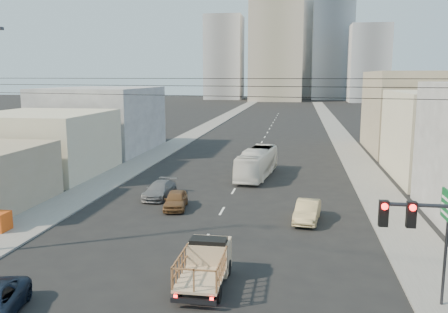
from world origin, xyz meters
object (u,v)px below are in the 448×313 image
(flatbed_pickup, at_px, (205,262))
(sedan_brown, at_px, (176,200))
(city_bus, at_px, (257,163))
(sedan_tan, at_px, (307,211))
(green_sign, at_px, (447,219))
(sedan_grey, at_px, (160,190))

(flatbed_pickup, xyz_separation_m, sedan_brown, (-4.55, 12.08, -0.46))
(city_bus, relative_size, sedan_tan, 2.33)
(sedan_brown, xyz_separation_m, sedan_tan, (9.29, -1.59, 0.04))
(city_bus, distance_m, green_sign, 26.46)
(city_bus, relative_size, sedan_brown, 2.56)
(sedan_brown, relative_size, sedan_grey, 0.86)
(sedan_grey, xyz_separation_m, green_sign, (16.58, -15.44, 3.11))
(flatbed_pickup, xyz_separation_m, sedan_tan, (4.73, 10.49, -0.42))
(sedan_grey, height_order, green_sign, green_sign)
(city_bus, xyz_separation_m, sedan_grey, (-6.83, -9.05, -0.71))
(city_bus, height_order, sedan_brown, city_bus)
(sedan_brown, bearing_deg, city_bus, 60.27)
(sedan_brown, bearing_deg, sedan_tan, -17.40)
(sedan_tan, xyz_separation_m, green_sign, (5.26, -11.05, 3.07))
(green_sign, bearing_deg, sedan_tan, 115.44)
(flatbed_pickup, xyz_separation_m, green_sign, (9.99, -0.56, 2.65))
(sedan_brown, xyz_separation_m, green_sign, (14.55, -12.64, 3.11))
(sedan_brown, height_order, sedan_grey, sedan_brown)
(green_sign, bearing_deg, sedan_grey, 137.04)
(city_bus, distance_m, sedan_grey, 11.36)
(flatbed_pickup, xyz_separation_m, city_bus, (0.24, 23.92, 0.24))
(sedan_brown, bearing_deg, green_sign, -48.66)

